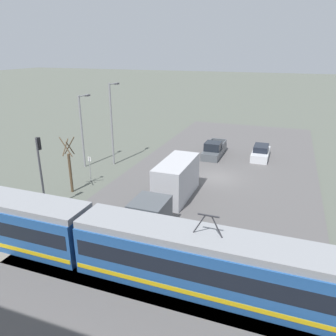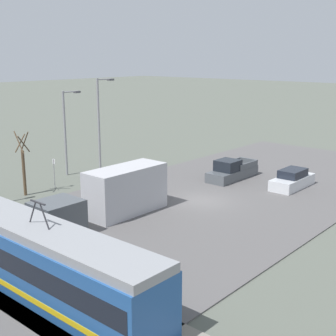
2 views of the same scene
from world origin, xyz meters
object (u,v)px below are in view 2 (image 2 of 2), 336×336
(pickup_truck, at_px, (232,171))
(no_parking_sign, at_px, (54,171))
(box_truck, at_px, (111,196))
(street_tree, at_px, (24,167))
(sedan_car_0, at_px, (292,180))
(street_lamp_mid_block, at_px, (67,127))
(street_lamp_near_crossing, at_px, (100,121))

(pickup_truck, xyz_separation_m, no_parking_sign, (9.39, 12.11, 0.77))
(box_truck, relative_size, street_tree, 1.99)
(pickup_truck, bearing_deg, street_tree, 56.63)
(pickup_truck, bearing_deg, sedan_car_0, -169.67)
(pickup_truck, distance_m, street_tree, 17.68)
(sedan_car_0, xyz_separation_m, street_tree, (15.03, 15.68, 1.61))
(street_lamp_mid_block, bearing_deg, sedan_car_0, -152.34)
(sedan_car_0, relative_size, street_lamp_mid_block, 0.62)
(street_lamp_mid_block, height_order, no_parking_sign, street_lamp_mid_block)
(sedan_car_0, bearing_deg, no_parking_sign, 41.61)
(sedan_car_0, relative_size, no_parking_sign, 1.88)
(street_tree, relative_size, street_lamp_near_crossing, 0.58)
(no_parking_sign, bearing_deg, sedan_car_0, -138.39)
(no_parking_sign, bearing_deg, street_lamp_mid_block, -50.87)
(box_truck, height_order, street_lamp_near_crossing, street_lamp_near_crossing)
(sedan_car_0, distance_m, street_lamp_mid_block, 20.43)
(street_tree, bearing_deg, pickup_truck, -123.37)
(street_tree, distance_m, street_lamp_mid_block, 7.25)
(street_lamp_mid_block, bearing_deg, street_tree, 113.45)
(box_truck, relative_size, street_lamp_near_crossing, 1.15)
(pickup_truck, height_order, street_tree, street_tree)
(box_truck, distance_m, street_lamp_mid_block, 13.52)
(sedan_car_0, relative_size, street_tree, 0.94)
(pickup_truck, relative_size, sedan_car_0, 1.17)
(street_tree, bearing_deg, no_parking_sign, -96.62)
(sedan_car_0, height_order, street_lamp_mid_block, street_lamp_mid_block)
(street_lamp_near_crossing, xyz_separation_m, street_lamp_mid_block, (2.58, 1.79, -0.58))
(box_truck, relative_size, no_parking_sign, 3.99)
(pickup_truck, distance_m, street_lamp_near_crossing, 12.59)
(sedan_car_0, height_order, no_parking_sign, no_parking_sign)
(no_parking_sign, bearing_deg, pickup_truck, -127.78)
(street_lamp_near_crossing, bearing_deg, box_truck, 141.81)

